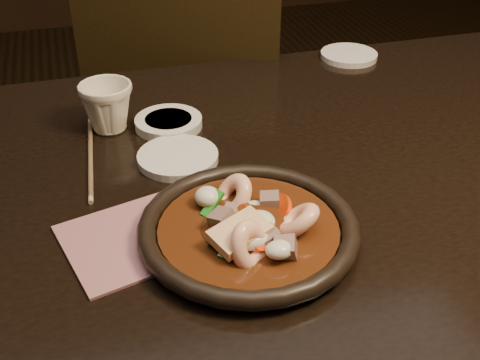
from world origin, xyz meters
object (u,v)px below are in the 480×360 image
object	(u,v)px
tea_cup	(107,106)
plate	(248,230)
table	(317,221)
chair	(193,131)

from	to	relation	value
tea_cup	plate	bearing A→B (deg)	-68.08
table	plate	size ratio (longest dim) A/B	5.97
chair	table	bearing A→B (deg)	117.02
table	tea_cup	xyz separation A→B (m)	(-0.27, 0.23, 0.12)
chair	plate	distance (m)	0.78
plate	tea_cup	size ratio (longest dim) A/B	3.20
table	tea_cup	size ratio (longest dim) A/B	19.12
plate	table	bearing A→B (deg)	36.31
plate	tea_cup	xyz separation A→B (m)	(-0.13, 0.33, 0.03)
table	chair	bearing A→B (deg)	95.07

